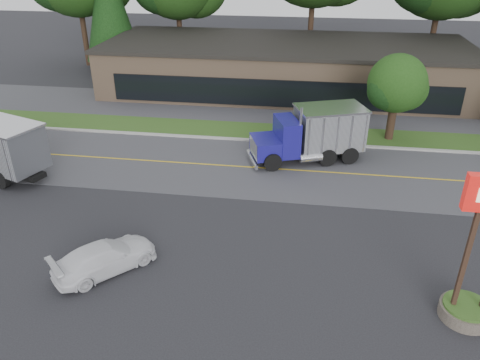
# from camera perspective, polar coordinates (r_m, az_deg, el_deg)

# --- Properties ---
(ground) EXTENTS (140.00, 140.00, 0.00)m
(ground) POSITION_cam_1_polar(r_m,az_deg,el_deg) (21.42, -4.34, -8.83)
(ground) COLOR #2C2C30
(ground) RESTS_ON ground
(road) EXTENTS (60.00, 8.00, 0.02)m
(road) POSITION_cam_1_polar(r_m,az_deg,el_deg) (29.01, -0.57, 1.67)
(road) COLOR #4E4E53
(road) RESTS_ON ground
(center_line) EXTENTS (60.00, 0.12, 0.01)m
(center_line) POSITION_cam_1_polar(r_m,az_deg,el_deg) (29.01, -0.57, 1.67)
(center_line) COLOR gold
(center_line) RESTS_ON ground
(curb) EXTENTS (60.00, 0.30, 0.12)m
(curb) POSITION_cam_1_polar(r_m,az_deg,el_deg) (32.79, 0.57, 4.85)
(curb) COLOR #9E9E99
(curb) RESTS_ON ground
(grass_verge) EXTENTS (60.00, 3.40, 0.03)m
(grass_verge) POSITION_cam_1_polar(r_m,az_deg,el_deg) (34.44, 0.98, 6.00)
(grass_verge) COLOR #2A511B
(grass_verge) RESTS_ON ground
(far_parking) EXTENTS (60.00, 7.00, 0.02)m
(far_parking) POSITION_cam_1_polar(r_m,az_deg,el_deg) (39.10, 1.95, 8.67)
(far_parking) COLOR #4E4E53
(far_parking) RESTS_ON ground
(strip_mall) EXTENTS (32.00, 12.00, 4.00)m
(strip_mall) POSITION_cam_1_polar(r_m,az_deg,el_deg) (44.12, 5.58, 13.48)
(strip_mall) COLOR #907258
(strip_mall) RESTS_ON ground
(bilo_sign) EXTENTS (2.20, 1.90, 5.95)m
(bilo_sign) POSITION_cam_1_polar(r_m,az_deg,el_deg) (18.93, 26.87, -10.21)
(bilo_sign) COLOR #6B6054
(bilo_sign) RESTS_ON ground
(evergreen_left) EXTENTS (5.54, 5.54, 12.60)m
(evergreen_left) POSITION_cam_1_polar(r_m,az_deg,el_deg) (51.21, -15.76, 20.22)
(evergreen_left) COLOR #382619
(evergreen_left) RESTS_ON ground
(tree_verge) EXTENTS (4.16, 3.92, 5.94)m
(tree_verge) POSITION_cam_1_polar(r_m,az_deg,el_deg) (33.57, 18.66, 10.79)
(tree_verge) COLOR #382619
(tree_verge) RESTS_ON ground
(dump_truck_blue) EXTENTS (7.38, 4.72, 3.36)m
(dump_truck_blue) POSITION_cam_1_polar(r_m,az_deg,el_deg) (29.68, 9.05, 5.73)
(dump_truck_blue) COLOR black
(dump_truck_blue) RESTS_ON ground
(rally_car) EXTENTS (4.32, 4.48, 1.28)m
(rally_car) POSITION_cam_1_polar(r_m,az_deg,el_deg) (20.83, -16.13, -9.02)
(rally_car) COLOR white
(rally_car) RESTS_ON ground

